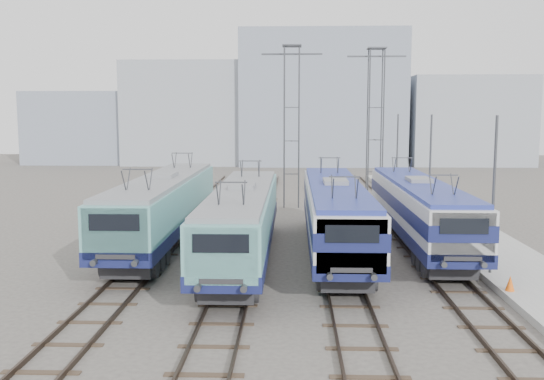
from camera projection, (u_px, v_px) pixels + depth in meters
The scene contains 16 objects.
ground at pixel (289, 291), 24.30m from camera, with size 160.00×160.00×0.00m, color #514C47.
platform at pixel (484, 246), 31.85m from camera, with size 4.00×70.00×0.30m, color #9E9E99.
locomotive_far_left at pixel (164, 204), 32.19m from camera, with size 2.87×18.15×3.42m.
locomotive_center_left at pixel (242, 218), 28.60m from camera, with size 2.76×17.40×3.27m.
locomotive_center_right at pixel (335, 211), 30.14m from camera, with size 2.79×17.66×3.32m.
locomotive_far_right at pixel (419, 207), 31.77m from camera, with size 2.73×17.22×3.24m.
catenary_tower_west at pixel (292, 119), 45.27m from camera, with size 4.50×1.20×12.00m.
catenary_tower_east at pixel (375, 119), 47.02m from camera, with size 4.50×1.20×12.00m.
mast_front at pixel (493, 199), 25.53m from camera, with size 0.12×0.12×7.00m, color #3F4247.
mast_mid at pixel (430, 171), 37.43m from camera, with size 0.12×0.12×7.00m, color #3F4247.
mast_rear at pixel (397, 157), 49.33m from camera, with size 0.12×0.12×7.00m, color #3F4247.
safety_cone at pixel (510, 283), 23.24m from camera, with size 0.35×0.35×0.59m, color orange.
building_west at pixel (193, 114), 85.37m from camera, with size 18.00×12.00×14.00m, color #939AA5.
building_center at pixel (321, 99), 84.48m from camera, with size 22.00×14.00×18.00m, color gray.
building_east at pixel (465, 121), 84.15m from camera, with size 16.00×12.00×12.00m, color #939AA5.
building_far_west at pixel (82, 128), 86.19m from camera, with size 14.00×10.00×10.00m, color gray.
Camera 1 is at (0.16, -23.60, 7.09)m, focal length 40.00 mm.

